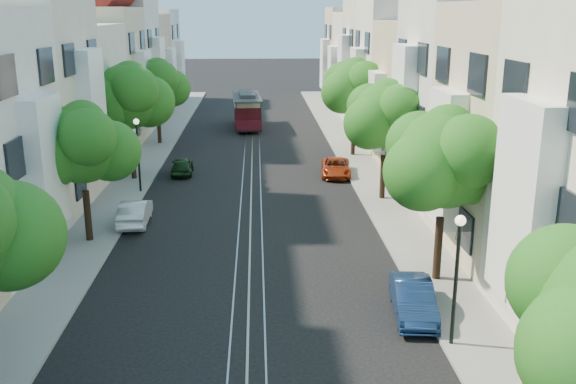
{
  "coord_description": "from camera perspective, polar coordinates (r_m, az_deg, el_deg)",
  "views": [
    {
      "loc": [
        0.38,
        -13.55,
        10.04
      ],
      "look_at": [
        1.73,
        14.07,
        2.2
      ],
      "focal_mm": 40.0,
      "sensor_mm": 36.0,
      "label": 1
    }
  ],
  "objects": [
    {
      "name": "rail_slot",
      "position": [
        42.74,
        -3.24,
        2.24
      ],
      "size": [
        0.06,
        80.0,
        0.02
      ],
      "primitive_type": "cube",
      "color": "gray",
      "rests_on": "ground"
    },
    {
      "name": "parked_car_w_far",
      "position": [
        41.24,
        -9.39,
        2.32
      ],
      "size": [
        1.44,
        3.31,
        1.11
      ],
      "primitive_type": "imported",
      "rotation": [
        0.0,
        0.0,
        3.18
      ],
      "color": "black",
      "rests_on": "ground"
    },
    {
      "name": "townhouses_east",
      "position": [
        43.3,
        12.76,
        9.01
      ],
      "size": [
        7.75,
        72.0,
        12.0
      ],
      "color": "beige",
      "rests_on": "ground"
    },
    {
      "name": "lamp_west",
      "position": [
        36.88,
        -13.22,
        4.16
      ],
      "size": [
        0.32,
        0.32,
        4.16
      ],
      "color": "black",
      "rests_on": "ground"
    },
    {
      "name": "tree_e_d",
      "position": [
        45.35,
        6.02,
        9.2
      ],
      "size": [
        5.01,
        4.16,
        6.85
      ],
      "color": "black",
      "rests_on": "ground"
    },
    {
      "name": "lane_line",
      "position": [
        42.74,
        -3.24,
        2.23
      ],
      "size": [
        0.08,
        80.0,
        0.01
      ],
      "primitive_type": "cube",
      "color": "tan",
      "rests_on": "ground"
    },
    {
      "name": "sidewalk_east",
      "position": [
        43.28,
        6.41,
        2.4
      ],
      "size": [
        2.5,
        80.0,
        0.12
      ],
      "primitive_type": "cube",
      "color": "gray",
      "rests_on": "ground"
    },
    {
      "name": "lamp_east",
      "position": [
        19.87,
        14.82,
        -5.96
      ],
      "size": [
        0.32,
        0.32,
        4.16
      ],
      "color": "black",
      "rests_on": "ground"
    },
    {
      "name": "tree_e_b",
      "position": [
        24.14,
        13.84,
        2.67
      ],
      "size": [
        4.93,
        4.08,
        6.68
      ],
      "color": "black",
      "rests_on": "ground"
    },
    {
      "name": "rail_right",
      "position": [
        42.74,
        -2.5,
        2.25
      ],
      "size": [
        0.06,
        80.0,
        0.02
      ],
      "primitive_type": "cube",
      "color": "gray",
      "rests_on": "ground"
    },
    {
      "name": "cable_car",
      "position": [
        57.14,
        -3.66,
        7.4
      ],
      "size": [
        2.72,
        7.54,
        2.85
      ],
      "rotation": [
        0.0,
        0.0,
        0.05
      ],
      "color": "black",
      "rests_on": "ground"
    },
    {
      "name": "tree_e_c",
      "position": [
        34.65,
        8.74,
        6.62
      ],
      "size": [
        4.84,
        3.99,
        6.52
      ],
      "color": "black",
      "rests_on": "ground"
    },
    {
      "name": "parked_car_w_mid",
      "position": [
        32.02,
        -13.44,
        -1.75
      ],
      "size": [
        1.4,
        3.7,
        1.21
      ],
      "primitive_type": "imported",
      "rotation": [
        0.0,
        0.0,
        3.17
      ],
      "color": "silver",
      "rests_on": "ground"
    },
    {
      "name": "sidewalk_west",
      "position": [
        43.4,
        -12.86,
        2.14
      ],
      "size": [
        2.5,
        80.0,
        0.12
      ],
      "primitive_type": "cube",
      "color": "gray",
      "rests_on": "ground"
    },
    {
      "name": "tree_w_c",
      "position": [
        39.56,
        -13.88,
        8.16
      ],
      "size": [
        5.13,
        4.28,
        7.09
      ],
      "color": "black",
      "rests_on": "ground"
    },
    {
      "name": "townhouses_west",
      "position": [
        43.52,
        -19.35,
        8.41
      ],
      "size": [
        7.75,
        72.0,
        11.76
      ],
      "color": "silver",
      "rests_on": "ground"
    },
    {
      "name": "rail_left",
      "position": [
        42.75,
        -3.98,
        2.23
      ],
      "size": [
        0.06,
        80.0,
        0.02
      ],
      "primitive_type": "cube",
      "color": "gray",
      "rests_on": "ground"
    },
    {
      "name": "tree_w_b",
      "position": [
        29.08,
        -17.77,
        3.89
      ],
      "size": [
        4.72,
        3.87,
        6.27
      ],
      "color": "black",
      "rests_on": "ground"
    },
    {
      "name": "tree_w_d",
      "position": [
        50.38,
        -11.53,
        9.32
      ],
      "size": [
        4.84,
        3.99,
        6.52
      ],
      "color": "black",
      "rests_on": "ground"
    },
    {
      "name": "parked_car_e_mid",
      "position": [
        22.45,
        11.06,
        -9.33
      ],
      "size": [
        1.63,
        3.8,
        1.22
      ],
      "primitive_type": "imported",
      "rotation": [
        0.0,
        0.0,
        -0.1
      ],
      "color": "#0D2041",
      "rests_on": "ground"
    },
    {
      "name": "parked_car_e_far",
      "position": [
        40.43,
        4.28,
        2.19
      ],
      "size": [
        2.14,
        4.02,
        1.07
      ],
      "primitive_type": "imported",
      "rotation": [
        0.0,
        0.0,
        -0.09
      ],
      "color": "#942C0D",
      "rests_on": "ground"
    },
    {
      "name": "ground",
      "position": [
        42.74,
        -3.24,
        2.22
      ],
      "size": [
        200.0,
        200.0,
        0.0
      ],
      "primitive_type": "plane",
      "color": "black",
      "rests_on": "ground"
    }
  ]
}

